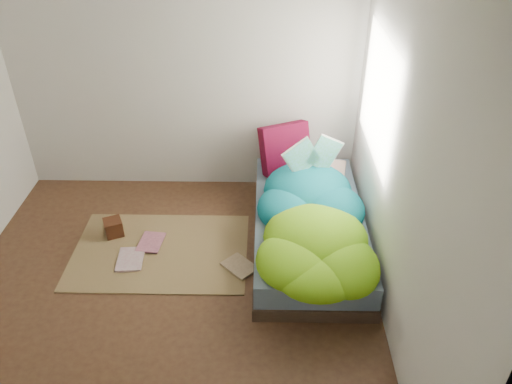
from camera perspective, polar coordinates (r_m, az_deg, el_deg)
ground at (r=4.32m, az=-10.15°, el=-11.49°), size 3.50×3.50×0.00m
room_walls at (r=3.38m, az=-12.67°, el=8.36°), size 3.54×3.54×2.62m
bed at (r=4.69m, az=5.99°, el=-4.05°), size 1.00×2.00×0.34m
duvet at (r=4.31m, az=6.45°, el=-2.27°), size 0.96×1.84×0.34m
rug at (r=4.73m, az=-10.85°, el=-6.62°), size 1.60×1.10×0.01m
pillow_floral at (r=5.04m, az=6.91°, el=2.14°), size 0.61×0.45×0.12m
pillow_magenta at (r=5.07m, az=3.36°, el=4.98°), size 0.52×0.34×0.50m
open_book at (r=4.64m, az=6.66°, el=5.25°), size 0.50×0.28×0.30m
wooden_box at (r=4.97m, az=-15.98°, el=-3.90°), size 0.22×0.22×0.16m
floor_book_a at (r=4.70m, az=-15.55°, el=-7.47°), size 0.25×0.33×0.02m
floor_book_b at (r=4.85m, az=-13.15°, el=-5.54°), size 0.25×0.32×0.03m
floor_book_c at (r=4.42m, az=-2.93°, el=-9.12°), size 0.36×0.36×0.02m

